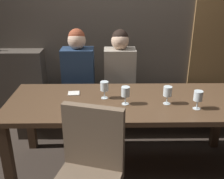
{
  "coord_description": "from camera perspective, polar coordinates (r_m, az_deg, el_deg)",
  "views": [
    {
      "loc": [
        -0.17,
        -2.22,
        1.76
      ],
      "look_at": [
        -0.14,
        0.01,
        0.84
      ],
      "focal_mm": 42.5,
      "sensor_mm": 36.0,
      "label": 1
    }
  ],
  "objects": [
    {
      "name": "wine_glass_near_right",
      "position": [
        2.37,
        11.88,
        -0.47
      ],
      "size": [
        0.08,
        0.08,
        0.16
      ],
      "color": "silver",
      "rests_on": "dining_table"
    },
    {
      "name": "folded_napkin",
      "position": [
        2.6,
        -8.22,
        -0.81
      ],
      "size": [
        0.12,
        0.11,
        0.01
      ],
      "primitive_type": "cube",
      "rotation": [
        0.0,
        0.0,
        0.09
      ],
      "color": "silver",
      "rests_on": "dining_table"
    },
    {
      "name": "dining_table",
      "position": [
        2.48,
        3.23,
        -4.12
      ],
      "size": [
        2.2,
        0.84,
        0.74
      ],
      "color": "#493422",
      "rests_on": "ground"
    },
    {
      "name": "back_counter",
      "position": [
        3.76,
        -22.27,
        0.69
      ],
      "size": [
        1.1,
        0.28,
        0.95
      ],
      "primitive_type": "cube",
      "color": "#494138",
      "rests_on": "ground"
    },
    {
      "name": "wine_glass_near_left",
      "position": [
        2.34,
        18.04,
        -1.4
      ],
      "size": [
        0.08,
        0.08,
        0.16
      ],
      "color": "silver",
      "rests_on": "dining_table"
    },
    {
      "name": "wine_glass_far_left",
      "position": [
        2.32,
        2.93,
        -0.53
      ],
      "size": [
        0.08,
        0.08,
        0.16
      ],
      "color": "silver",
      "rests_on": "dining_table"
    },
    {
      "name": "diner_bearded",
      "position": [
        3.09,
        1.68,
        4.95
      ],
      "size": [
        0.36,
        0.24,
        0.81
      ],
      "color": "#9E9384",
      "rests_on": "banquette_bench"
    },
    {
      "name": "wine_glass_center_back",
      "position": [
        2.44,
        -1.64,
        0.56
      ],
      "size": [
        0.08,
        0.08,
        0.16
      ],
      "color": "silver",
      "rests_on": "dining_table"
    },
    {
      "name": "fork_on_table",
      "position": [
        2.12,
        1.89,
        -6.22
      ],
      "size": [
        0.03,
        0.17,
        0.01
      ],
      "primitive_type": "cube",
      "rotation": [
        0.0,
        0.0,
        -0.08
      ],
      "color": "silver",
      "rests_on": "dining_table"
    },
    {
      "name": "diner_redhead",
      "position": [
        3.05,
        -7.3,
        4.76
      ],
      "size": [
        0.36,
        0.24,
        0.83
      ],
      "color": "navy",
      "rests_on": "banquette_bench"
    },
    {
      "name": "back_wall_tiled",
      "position": [
        3.45,
        2.13,
        18.07
      ],
      "size": [
        6.0,
        0.12,
        3.0
      ],
      "primitive_type": "cube",
      "color": "brown",
      "rests_on": "ground"
    },
    {
      "name": "chair_near_side",
      "position": [
        1.92,
        -4.97,
        -16.4
      ],
      "size": [
        0.54,
        0.54,
        0.98
      ],
      "color": "brown",
      "rests_on": "ground"
    },
    {
      "name": "banquette_bench",
      "position": [
        3.3,
        2.26,
        -5.29
      ],
      "size": [
        2.5,
        0.44,
        0.45
      ],
      "color": "#312A23",
      "rests_on": "ground"
    },
    {
      "name": "ground",
      "position": [
        2.83,
        2.93,
        -16.01
      ],
      "size": [
        9.0,
        9.0,
        0.0
      ],
      "primitive_type": "plane",
      "color": "#382D26"
    }
  ]
}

